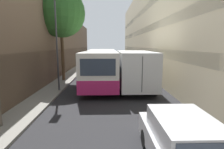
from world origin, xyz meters
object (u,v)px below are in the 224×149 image
(car_hatchback, at_px, (185,146))
(box_truck, at_px, (134,68))
(bus, at_px, (101,66))
(street_tree_left, at_px, (61,13))
(street_lamp, at_px, (56,22))

(car_hatchback, xyz_separation_m, box_truck, (0.03, 9.60, 0.84))
(bus, distance_m, street_tree_left, 6.06)
(bus, bearing_deg, street_tree_left, 165.37)
(bus, distance_m, box_truck, 3.23)
(car_hatchback, bearing_deg, street_tree_left, 116.99)
(bus, relative_size, street_lamp, 1.52)
(street_lamp, height_order, street_tree_left, street_tree_left)
(bus, xyz_separation_m, box_truck, (2.67, -1.82, 0.03))
(car_hatchback, distance_m, street_lamp, 11.05)
(box_truck, xyz_separation_m, street_tree_left, (-6.33, 2.77, 4.70))
(street_lamp, bearing_deg, box_truck, 11.22)
(bus, bearing_deg, street_lamp, -135.88)
(street_lamp, bearing_deg, car_hatchback, -56.14)
(box_truck, xyz_separation_m, street_lamp, (-5.71, -1.13, 3.43))
(box_truck, relative_size, street_lamp, 1.04)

